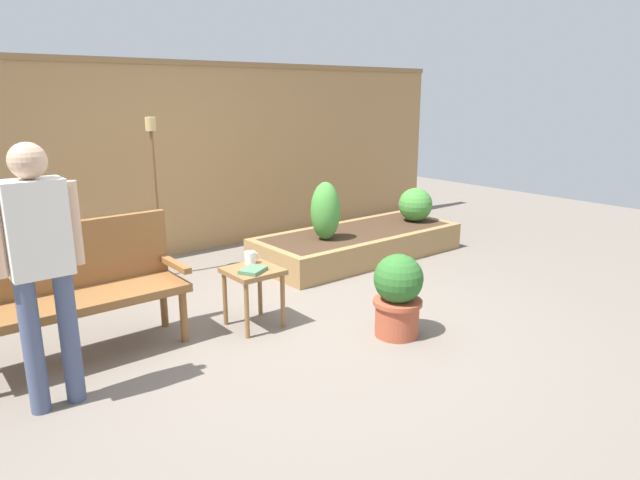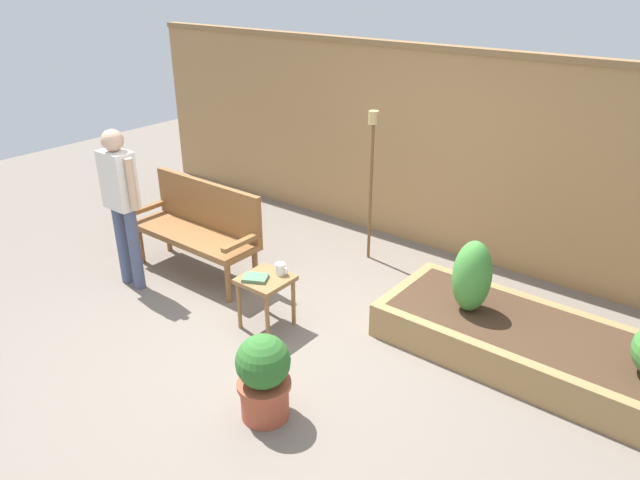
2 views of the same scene
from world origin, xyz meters
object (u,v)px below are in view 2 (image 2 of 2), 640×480
Objects in this scene: potted_boxwood at (264,376)px; person_by_bench at (121,196)px; book_on_table at (255,278)px; tiki_torch at (372,159)px; shrub_near_bench at (472,276)px; side_table at (266,286)px; garden_bench at (200,222)px; cup_on_table at (281,269)px.

person_by_bench reaches higher than potted_boxwood.
tiki_torch is at bearing 62.06° from book_on_table.
shrub_near_bench is at bearing 20.94° from person_by_bench.
person_by_bench is (-1.50, -0.20, 0.44)m from book_on_table.
book_on_table is 1.77m from shrub_near_bench.
tiki_torch is at bearing 92.03° from side_table.
garden_bench is 2.23× the size of potted_boxwood.
tiki_torch reaches higher than person_by_bench.
side_table is 2.36× the size of book_on_table.
potted_boxwood is 0.41× the size of person_by_bench.
cup_on_table is 0.08× the size of tiki_torch.
cup_on_table is at bearing -151.77° from shrub_near_bench.
tiki_torch is at bearing 94.45° from cup_on_table.
shrub_near_bench is 3.22m from person_by_bench.
potted_boxwood is at bearing -71.90° from book_on_table.
person_by_bench is (-0.32, -0.63, 0.39)m from garden_bench.
book_on_table is (-0.04, -0.08, 0.10)m from side_table.
book_on_table reaches higher than side_table.
person_by_bench reaches higher than cup_on_table.
cup_on_table is (1.28, -0.23, -0.02)m from garden_bench.
garden_bench is 0.92× the size of person_by_bench.
side_table is 1.66m from person_by_bench.
side_table is at bearing -148.94° from shrub_near_bench.
book_on_table is 0.31× the size of potted_boxwood.
side_table is 0.19m from cup_on_table.
shrub_near_bench is (1.45, 0.87, 0.21)m from side_table.
tiki_torch is at bearing 108.14° from potted_boxwood.
potted_boxwood is 1.05× the size of shrub_near_bench.
potted_boxwood is 0.41× the size of tiki_torch.
cup_on_table is at bearing 64.52° from side_table.
garden_bench is 3.00× the size of side_table.
cup_on_table is at bearing -85.55° from tiki_torch.
garden_bench is 1.28m from side_table.
tiki_torch is (-0.12, 1.54, 0.57)m from cup_on_table.
tiki_torch reaches higher than shrub_near_bench.
book_on_table is at bearing -20.25° from garden_bench.
side_table is 0.74× the size of potted_boxwood.
cup_on_table is at bearing 34.42° from book_on_table.
book_on_table is at bearing -117.13° from cup_on_table.
tiki_torch reaches higher than potted_boxwood.
tiki_torch reaches higher than side_table.
tiki_torch is (-0.82, 2.50, 0.76)m from potted_boxwood.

